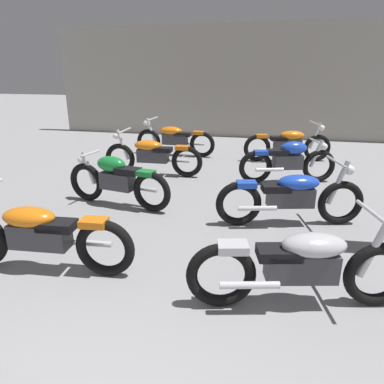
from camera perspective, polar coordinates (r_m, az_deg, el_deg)
name	(u,v)px	position (r m, az deg, el deg)	size (l,w,h in m)	color
back_wall	(242,82)	(12.20, 8.16, 17.21)	(12.85, 0.24, 3.60)	#9E998E
motorcycle_left_row_1	(39,234)	(4.29, -23.56, -6.27)	(2.17, 0.68, 0.97)	black
motorcycle_left_row_2	(117,180)	(5.97, -12.07, 1.99)	(1.96, 0.58, 0.88)	black
motorcycle_left_row_3	(152,155)	(7.65, -6.46, 6.01)	(2.17, 0.68, 0.97)	black
motorcycle_left_row_4	(174,139)	(9.47, -2.87, 8.64)	(2.17, 0.68, 0.97)	black
motorcycle_right_row_1	(303,264)	(3.53, 17.46, -11.11)	(2.14, 0.81, 0.97)	black
motorcycle_right_row_2	(291,196)	(5.30, 15.79, -0.61)	(2.13, 0.83, 0.97)	black
motorcycle_right_row_3	(288,161)	(7.33, 15.32, 4.92)	(1.92, 0.73, 0.88)	black
motorcycle_right_row_4	(288,143)	(9.14, 15.28, 7.60)	(2.14, 0.81, 0.97)	black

